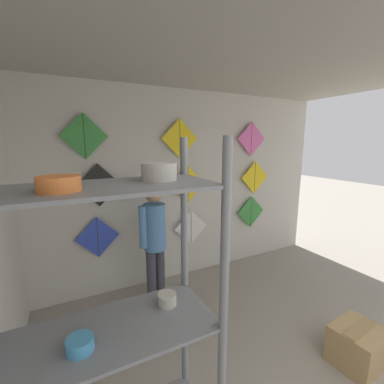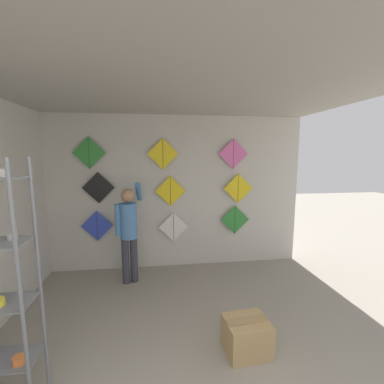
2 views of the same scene
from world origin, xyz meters
The scene contains 13 objects.
back_panel centered at (0.00, 3.81, 1.40)m, with size 5.03×0.06×2.80m, color beige.
ceiling_slab centered at (0.00, 1.89, 2.82)m, with size 5.03×4.58×0.04m, color #A8A399.
shopkeeper centered at (-0.66, 3.23, 0.94)m, with size 0.41×0.62×1.66m.
cardboard_box centered at (0.74, 1.50, 0.18)m, with size 0.48×0.42×0.37m.
kite_0 centered at (-1.27, 3.72, 0.84)m, with size 0.55×0.01×0.55m.
kite_1 centered at (0.10, 3.72, 0.77)m, with size 0.55×0.01×0.55m.
kite_2 centered at (1.26, 3.72, 0.87)m, with size 0.55×0.01×0.55m.
kite_3 centered at (-1.21, 3.72, 1.53)m, with size 0.55×0.01×0.55m.
kite_4 centered at (0.05, 3.72, 1.45)m, with size 0.55×0.01×0.55m.
kite_5 centered at (1.31, 3.72, 1.47)m, with size 0.55×0.01×0.55m.
kite_6 centered at (-1.33, 3.72, 2.13)m, with size 0.55×0.01×0.55m.
kite_7 centered at (-0.08, 3.72, 2.11)m, with size 0.55×0.01×0.55m.
kite_8 centered at (1.21, 3.72, 2.11)m, with size 0.55×0.01×0.55m.
Camera 1 is at (-1.60, 0.34, 2.06)m, focal length 24.00 mm.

